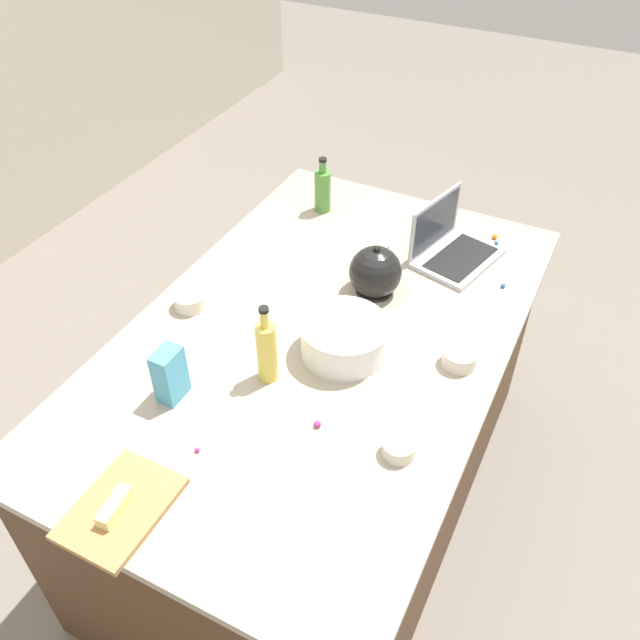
% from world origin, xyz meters
% --- Properties ---
extents(ground_plane, '(12.00, 12.00, 0.00)m').
position_xyz_m(ground_plane, '(0.00, 0.00, 0.00)').
color(ground_plane, slate).
extents(island_counter, '(1.85, 1.15, 0.90)m').
position_xyz_m(island_counter, '(0.00, 0.00, 0.45)').
color(island_counter, '#4C331E').
rests_on(island_counter, ground).
extents(laptop, '(0.35, 0.30, 0.22)m').
position_xyz_m(laptop, '(0.58, -0.24, 0.95)').
color(laptop, '#B7B7BC').
rests_on(laptop, island_counter).
extents(mixing_bowl_large, '(0.27, 0.27, 0.12)m').
position_xyz_m(mixing_bowl_large, '(-0.05, -0.11, 0.96)').
color(mixing_bowl_large, white).
rests_on(mixing_bowl_large, island_counter).
extents(bottle_olive, '(0.07, 0.07, 0.23)m').
position_xyz_m(bottle_olive, '(0.67, 0.32, 0.99)').
color(bottle_olive, '#4C8C38').
rests_on(bottle_olive, island_counter).
extents(bottle_oil, '(0.06, 0.06, 0.27)m').
position_xyz_m(bottle_oil, '(-0.25, 0.05, 1.01)').
color(bottle_oil, '#DBC64C').
rests_on(bottle_oil, island_counter).
extents(kettle, '(0.21, 0.18, 0.20)m').
position_xyz_m(kettle, '(0.27, -0.07, 0.98)').
color(kettle, black).
rests_on(kettle, island_counter).
extents(cutting_board, '(0.29, 0.21, 0.02)m').
position_xyz_m(cutting_board, '(-0.81, 0.14, 0.91)').
color(cutting_board, '#AD7F4C').
rests_on(cutting_board, island_counter).
extents(butter_stick_left, '(0.11, 0.05, 0.04)m').
position_xyz_m(butter_stick_left, '(-0.82, 0.14, 0.94)').
color(butter_stick_left, '#F4E58C').
rests_on(butter_stick_left, cutting_board).
extents(ramekin_small, '(0.10, 0.10, 0.05)m').
position_xyz_m(ramekin_small, '(-0.08, 0.44, 0.93)').
color(ramekin_small, beige).
rests_on(ramekin_small, island_counter).
extents(ramekin_medium, '(0.11, 0.11, 0.05)m').
position_xyz_m(ramekin_medium, '(0.06, -0.44, 0.93)').
color(ramekin_medium, beige).
rests_on(ramekin_medium, island_counter).
extents(ramekin_wide, '(0.09, 0.09, 0.04)m').
position_xyz_m(ramekin_wide, '(-0.34, -0.40, 0.92)').
color(ramekin_wide, beige).
rests_on(ramekin_wide, island_counter).
extents(candy_bag, '(0.09, 0.06, 0.17)m').
position_xyz_m(candy_bag, '(-0.44, 0.25, 0.99)').
color(candy_bag, '#4CA5CC').
rests_on(candy_bag, island_counter).
extents(candy_0, '(0.02, 0.02, 0.02)m').
position_xyz_m(candy_0, '(0.77, -0.36, 0.91)').
color(candy_0, orange).
rests_on(candy_0, island_counter).
extents(candy_1, '(0.01, 0.01, 0.01)m').
position_xyz_m(candy_1, '(-0.57, 0.08, 0.91)').
color(candy_1, '#CC3399').
rests_on(candy_1, island_counter).
extents(candy_2, '(0.02, 0.02, 0.02)m').
position_xyz_m(candy_2, '(0.74, -0.37, 0.91)').
color(candy_2, blue).
rests_on(candy_2, island_counter).
extents(candy_3, '(0.02, 0.02, 0.02)m').
position_xyz_m(candy_3, '(-0.35, -0.17, 0.91)').
color(candy_3, '#CC3399').
rests_on(candy_3, island_counter).
extents(candy_4, '(0.02, 0.02, 0.02)m').
position_xyz_m(candy_4, '(0.49, -0.46, 0.91)').
color(candy_4, blue).
rests_on(candy_4, island_counter).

